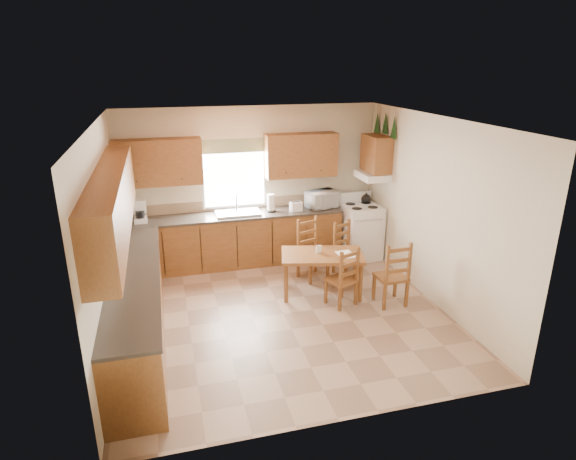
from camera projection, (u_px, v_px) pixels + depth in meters
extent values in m
plane|color=tan|center=(283.00, 314.00, 6.86)|extent=(4.50, 4.50, 0.00)
plane|color=#98542D|center=(283.00, 121.00, 5.96)|extent=(4.50, 4.50, 0.00)
plane|color=beige|center=(104.00, 239.00, 5.86)|extent=(4.50, 4.50, 0.00)
plane|color=beige|center=(433.00, 211.00, 6.95)|extent=(4.50, 4.50, 0.00)
plane|color=beige|center=(251.00, 184.00, 8.45)|extent=(4.50, 4.50, 0.00)
plane|color=beige|center=(345.00, 301.00, 4.36)|extent=(4.50, 4.50, 0.00)
cube|color=brown|center=(235.00, 240.00, 8.39)|extent=(3.75, 0.60, 0.88)
cube|color=brown|center=(137.00, 308.00, 6.10)|extent=(0.60, 3.60, 0.88)
cube|color=#3C342D|center=(234.00, 215.00, 8.24)|extent=(3.75, 0.63, 0.04)
cube|color=#3C342D|center=(134.00, 275.00, 5.94)|extent=(0.63, 3.60, 0.04)
cube|color=#887054|center=(231.00, 205.00, 8.47)|extent=(3.75, 0.01, 0.18)
cube|color=brown|center=(158.00, 162.00, 7.76)|extent=(1.41, 0.33, 0.75)
cube|color=brown|center=(301.00, 155.00, 8.35)|extent=(1.25, 0.33, 0.75)
cube|color=brown|center=(113.00, 202.00, 5.59)|extent=(0.33, 3.60, 0.75)
cube|color=brown|center=(376.00, 154.00, 8.23)|extent=(0.33, 0.62, 0.62)
cube|color=white|center=(372.00, 176.00, 8.35)|extent=(0.44, 0.62, 0.12)
cube|color=white|center=(234.00, 175.00, 8.29)|extent=(1.13, 0.02, 1.18)
cube|color=white|center=(234.00, 175.00, 8.28)|extent=(1.05, 0.01, 1.10)
cube|color=#3B5B2E|center=(233.00, 146.00, 8.09)|extent=(1.19, 0.01, 0.24)
cube|color=silver|center=(238.00, 213.00, 8.25)|extent=(0.75, 0.45, 0.04)
cone|color=#173D18|center=(394.00, 127.00, 7.81)|extent=(0.22, 0.22, 0.36)
cone|color=#173D18|center=(385.00, 123.00, 8.09)|extent=(0.22, 0.22, 0.36)
cone|color=#173D18|center=(377.00, 123.00, 8.40)|extent=(0.22, 0.22, 0.36)
cube|color=white|center=(360.00, 232.00, 8.71)|extent=(0.68, 0.70, 0.95)
cube|color=white|center=(140.00, 212.00, 7.79)|extent=(0.28, 0.30, 0.34)
cylinder|color=white|center=(271.00, 203.00, 8.34)|extent=(0.17, 0.17, 0.31)
cube|color=white|center=(296.00, 207.00, 8.38)|extent=(0.22, 0.16, 0.16)
imported|color=white|center=(322.00, 199.00, 8.57)|extent=(0.58, 0.49, 0.30)
cube|color=brown|center=(322.00, 274.00, 7.36)|extent=(1.35, 0.97, 0.65)
cube|color=brown|center=(342.00, 276.00, 6.99)|extent=(0.49, 0.48, 0.90)
cube|color=brown|center=(391.00, 273.00, 6.99)|extent=(0.43, 0.41, 0.99)
cube|color=brown|center=(313.00, 250.00, 7.82)|extent=(0.52, 0.51, 0.99)
cube|color=brown|center=(347.00, 249.00, 8.01)|extent=(0.48, 0.47, 0.89)
cube|color=white|center=(346.00, 254.00, 7.23)|extent=(0.26, 0.33, 0.00)
cube|color=white|center=(319.00, 249.00, 7.28)|extent=(0.09, 0.03, 0.11)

